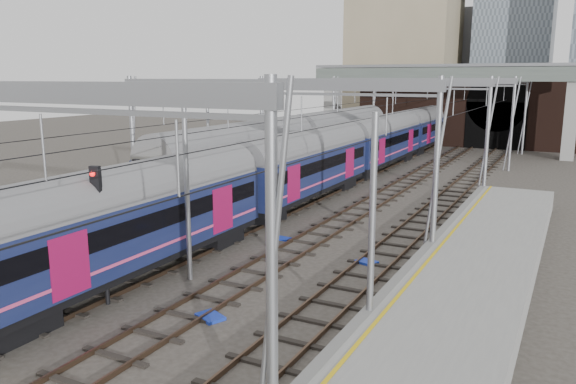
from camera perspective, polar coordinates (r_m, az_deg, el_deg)
The scene contains 15 objects.
ground at distance 21.61m, azimuth -13.15°, elevation -10.28°, with size 160.00×160.00×0.00m, color #38332D.
platform_left at distance 30.24m, azimuth -24.95°, elevation -3.64°, with size 4.32×55.00×1.12m.
platform_right at distance 15.78m, azimuth 13.43°, elevation -16.66°, with size 4.32×47.00×1.12m.
tracks at distance 33.83m, azimuth 3.49°, elevation -1.95°, with size 14.40×80.00×0.22m.
overhead_line at distance 38.94m, azimuth 7.54°, elevation 9.49°, with size 16.80×80.00×8.00m.
retaining_wall at distance 68.17m, azimuth 17.49°, elevation 8.06°, with size 28.00×2.75×9.00m.
overbridge at distance 62.53m, azimuth 15.39°, elevation 10.59°, with size 28.00×3.00×9.25m.
city_skyline at distance 86.71m, azimuth 21.20°, elevation 16.93°, with size 37.50×27.50×60.00m.
train_main at distance 42.88m, azimuth 6.30°, elevation 4.18°, with size 2.72×63.00×4.71m.
train_second at distance 43.70m, azimuth 1.00°, elevation 4.61°, with size 3.01×34.79×5.11m.
signal_near_left at distance 25.46m, azimuth -14.82°, elevation -0.32°, with size 0.35×0.45×4.47m.
signal_near_centre at distance 20.39m, azimuth -18.49°, elevation -2.60°, with size 0.39×0.47×5.02m.
equip_cover_a at distance 19.45m, azimuth -7.90°, elevation -12.44°, with size 0.95×0.67×0.11m, color #1731AE.
equip_cover_b at distance 28.05m, azimuth -0.54°, elevation -4.74°, with size 0.75×0.53×0.09m, color #1731AE.
equip_cover_c at distance 24.82m, azimuth 7.98°, elevation -7.05°, with size 0.89×0.63×0.11m, color #1731AE.
Camera 1 is at (13.27, -15.10, 7.95)m, focal length 35.00 mm.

